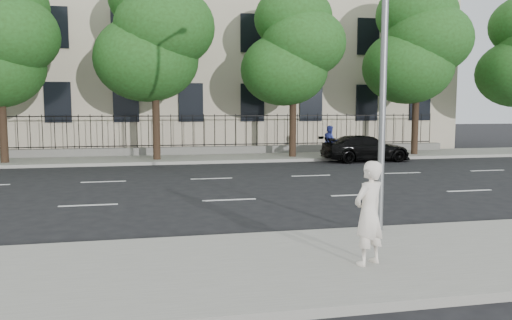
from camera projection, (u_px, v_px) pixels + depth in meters
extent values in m
plane|color=black|center=(244.00, 218.00, 12.37)|extent=(120.00, 120.00, 0.00)
cube|color=gray|center=(287.00, 265.00, 8.46)|extent=(60.00, 4.00, 0.15)
cube|color=gray|center=(196.00, 158.00, 25.99)|extent=(60.00, 4.00, 0.15)
cube|color=beige|center=(183.00, 14.00, 33.80)|extent=(34.00, 12.00, 18.00)
cube|color=slate|center=(193.00, 150.00, 27.61)|extent=(30.00, 0.50, 0.40)
cube|color=black|center=(193.00, 145.00, 27.58)|extent=(28.80, 0.05, 0.05)
cube|color=black|center=(193.00, 116.00, 27.41)|extent=(28.80, 0.05, 0.05)
cylinder|color=slate|center=(384.00, 38.00, 10.19)|extent=(0.14, 0.14, 8.00)
cylinder|color=#382619|center=(3.00, 131.00, 23.22)|extent=(0.36, 0.36, 2.97)
ellipsoid|color=#224517|center=(9.00, 35.00, 22.66)|extent=(4.50, 4.50, 3.70)
ellipsoid|color=#224517|center=(1.00, 6.00, 23.02)|extent=(4.25, 4.25, 3.50)
cylinder|color=#382619|center=(156.00, 126.00, 24.62)|extent=(0.36, 0.36, 3.32)
ellipsoid|color=#224517|center=(146.00, 59.00, 24.48)|extent=(5.13, 5.13, 4.21)
ellipsoid|color=#224517|center=(165.00, 27.00, 24.02)|extent=(4.86, 4.86, 4.00)
cylinder|color=#382619|center=(293.00, 127.00, 26.05)|extent=(0.36, 0.36, 3.08)
ellipsoid|color=#224517|center=(284.00, 70.00, 25.94)|extent=(4.56, 4.56, 3.74)
ellipsoid|color=#224517|center=(304.00, 43.00, 25.50)|extent=(4.32, 4.32, 3.55)
ellipsoid|color=#224517|center=(293.00, 19.00, 25.86)|extent=(4.08, 4.08, 3.36)
cylinder|color=#382619|center=(415.00, 125.00, 27.46)|extent=(0.36, 0.36, 3.22)
ellipsoid|color=#224517|center=(408.00, 67.00, 27.33)|extent=(4.94, 4.94, 4.06)
ellipsoid|color=#224517|center=(428.00, 40.00, 26.87)|extent=(4.68, 4.68, 3.85)
ellipsoid|color=#224517|center=(417.00, 14.00, 27.22)|extent=(4.42, 4.42, 3.64)
imported|color=black|center=(366.00, 148.00, 25.18)|extent=(4.61, 2.02, 1.32)
imported|color=white|center=(369.00, 213.00, 8.20)|extent=(0.75, 0.66, 1.73)
imported|color=#313D9A|center=(330.00, 141.00, 26.63)|extent=(0.61, 0.78, 1.61)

